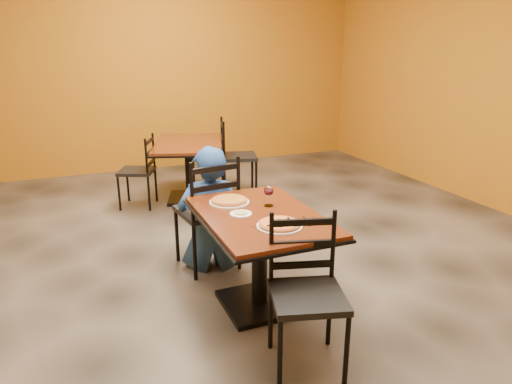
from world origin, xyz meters
name	(u,v)px	position (x,y,z in m)	size (l,w,h in m)	color
floor	(237,276)	(0.00, 0.00, 0.00)	(7.00, 8.00, 0.01)	black
wall_back	(146,73)	(0.00, 4.00, 1.50)	(7.00, 0.01, 3.00)	#AA5A12
table_main	(260,238)	(0.00, -0.50, 0.56)	(0.83, 1.23, 0.75)	#5A210E
table_second	(189,157)	(0.17, 2.20, 0.56)	(1.20, 1.46, 0.75)	#5A210E
chair_main_near	(308,297)	(-0.01, -1.26, 0.48)	(0.43, 0.43, 0.96)	black
chair_main_far	(207,211)	(-0.17, 0.31, 0.52)	(0.47, 0.47, 1.03)	black
chair_second_left	(137,171)	(-0.49, 2.20, 0.44)	(0.40, 0.40, 0.88)	black
chair_second_right	(239,157)	(0.84, 2.20, 0.50)	(0.45, 0.45, 1.01)	black
diner	(210,207)	(-0.13, 0.32, 0.55)	(0.57, 0.37, 1.10)	navy
plate_main	(279,226)	(0.03, -0.78, 0.76)	(0.31, 0.31, 0.01)	white
pizza_main	(280,224)	(0.03, -0.78, 0.77)	(0.28, 0.28, 0.02)	#97230B
plate_far	(229,202)	(-0.12, -0.18, 0.76)	(0.31, 0.31, 0.01)	white
pizza_far	(229,200)	(-0.12, -0.18, 0.77)	(0.28, 0.28, 0.02)	orange
side_plate	(241,214)	(-0.13, -0.46, 0.76)	(0.16, 0.16, 0.01)	white
dip	(241,213)	(-0.13, -0.46, 0.76)	(0.09, 0.09, 0.01)	tan
wine_glass	(269,195)	(0.13, -0.37, 0.84)	(0.08, 0.08, 0.18)	white
fork	(258,230)	(-0.13, -0.78, 0.75)	(0.01, 0.19, 0.00)	silver
knife	(306,221)	(0.24, -0.76, 0.75)	(0.01, 0.21, 0.00)	silver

